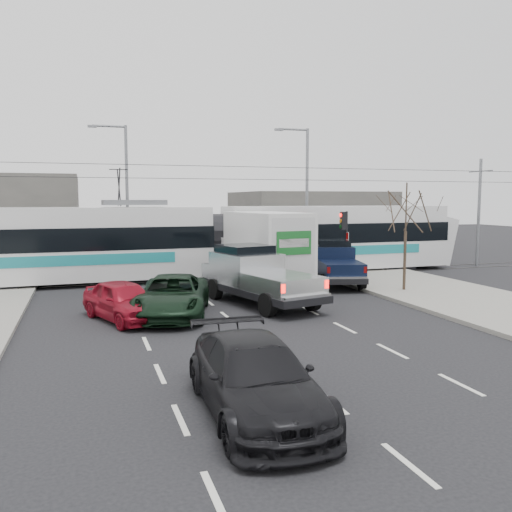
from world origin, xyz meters
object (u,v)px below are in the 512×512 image
object	(u,v)px
street_lamp_near	(304,188)
red_car	(124,301)
navy_pickup	(335,263)
street_lamp_far	(124,188)
tram	(216,240)
dark_car	(255,378)
green_car	(172,296)
bare_tree	(406,212)
traffic_signal	(344,230)
silver_pickup	(255,275)
box_truck	(262,250)

from	to	relation	value
street_lamp_near	red_car	xyz separation A→B (m)	(-12.73, -13.51, -4.38)
navy_pickup	street_lamp_far	bearing A→B (deg)	147.92
navy_pickup	tram	bearing A→B (deg)	155.45
navy_pickup	dark_car	distance (m)	17.50
street_lamp_near	green_car	distance (m)	17.78
street_lamp_far	tram	xyz separation A→B (m)	(4.52, -6.00, -3.01)
bare_tree	street_lamp_far	world-z (taller)	street_lamp_far
bare_tree	red_car	bearing A→B (deg)	-171.20
bare_tree	navy_pickup	size ratio (longest dim) A/B	0.88
traffic_signal	tram	size ratio (longest dim) A/B	0.12
bare_tree	street_lamp_near	distance (m)	11.58
tram	silver_pickup	bearing A→B (deg)	-93.40
tram	red_car	distance (m)	11.20
silver_pickup	red_car	distance (m)	5.83
silver_pickup	red_car	size ratio (longest dim) A/B	1.63
box_truck	red_car	size ratio (longest dim) A/B	1.81
traffic_signal	red_car	xyz separation A→B (m)	(-11.89, -6.01, -2.01)
navy_pickup	silver_pickup	bearing A→B (deg)	-132.34
street_lamp_far	green_car	xyz separation A→B (m)	(0.57, -15.33, -4.35)
tram	dark_car	xyz separation A→B (m)	(-3.81, -19.17, -1.34)
street_lamp_near	navy_pickup	distance (m)	9.30
street_lamp_near	green_car	bearing A→B (deg)	-129.36
street_lamp_near	box_truck	world-z (taller)	street_lamp_near
navy_pickup	red_car	world-z (taller)	navy_pickup
silver_pickup	navy_pickup	xyz separation A→B (m)	(5.44, 3.60, -0.09)
navy_pickup	green_car	size ratio (longest dim) A/B	1.03
green_car	silver_pickup	bearing A→B (deg)	37.17
bare_tree	tram	world-z (taller)	tram
tram	navy_pickup	xyz separation A→B (m)	(5.25, -4.21, -0.99)
traffic_signal	silver_pickup	bearing A→B (deg)	-145.74
street_lamp_near	box_truck	size ratio (longest dim) A/B	1.16
dark_car	bare_tree	bearing A→B (deg)	47.96
navy_pickup	red_car	xyz separation A→B (m)	(-11.00, -5.30, -0.38)
dark_car	tram	bearing A→B (deg)	80.21
bare_tree	dark_car	world-z (taller)	bare_tree
traffic_signal	street_lamp_near	bearing A→B (deg)	83.59
traffic_signal	green_car	distance (m)	11.82
silver_pickup	navy_pickup	size ratio (longest dim) A/B	1.23
traffic_signal	silver_pickup	distance (m)	7.81
bare_tree	street_lamp_far	bearing A→B (deg)	131.12
silver_pickup	green_car	bearing A→B (deg)	-172.31
dark_car	street_lamp_near	bearing A→B (deg)	66.49
red_car	street_lamp_far	bearing A→B (deg)	64.55
tram	green_car	bearing A→B (deg)	-114.97
bare_tree	box_truck	bearing A→B (deg)	145.64
bare_tree	dark_car	size ratio (longest dim) A/B	0.95
street_lamp_far	green_car	distance (m)	15.95
traffic_signal	silver_pickup	xyz separation A→B (m)	(-6.33, -4.31, -1.54)
silver_pickup	dark_car	world-z (taller)	silver_pickup
traffic_signal	dark_car	bearing A→B (deg)	-122.42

